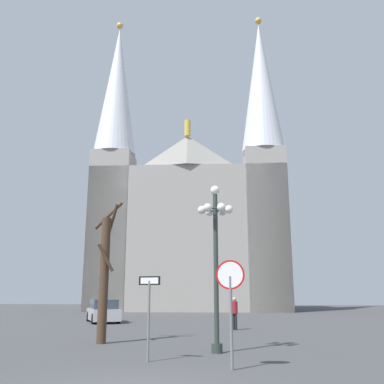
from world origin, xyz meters
The scene contains 7 objects.
cathedral centered at (-3.65, 38.96, 10.10)m, with size 21.65×13.36×33.66m.
stop_sign centered at (1.95, 3.01, 1.94)m, with size 0.77×0.19×2.77m.
one_way_arrow_sign centered at (-0.47, 4.06, 1.53)m, with size 0.67×0.18×2.39m.
street_lamp centered at (1.37, 6.06, 3.53)m, with size 1.23×1.11×5.59m.
bare_tree centered at (-3.21, 8.17, 2.62)m, with size 1.18×1.16×5.69m.
parked_car_near_silver centered at (-6.93, 19.58, 0.68)m, with size 3.35×4.44×1.46m.
pedestrian_walking centered at (1.77, 14.84, 1.01)m, with size 0.32×0.32×1.67m.
Camera 1 is at (2.31, -8.59, 1.93)m, focal length 39.97 mm.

